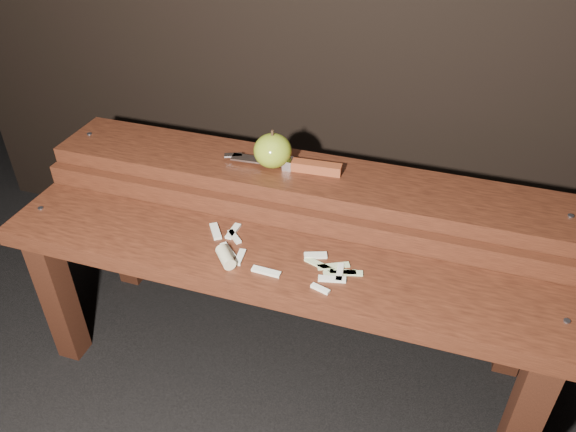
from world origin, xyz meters
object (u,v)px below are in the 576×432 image
(knife, at_px, (301,165))
(bench_rear_tier, at_px, (302,203))
(bench_front_tier, at_px, (270,286))
(apple, at_px, (273,151))

(knife, bearing_deg, bench_rear_tier, -50.58)
(bench_front_tier, xyz_separation_m, knife, (-0.01, 0.23, 0.16))
(apple, height_order, knife, apple)
(bench_front_tier, relative_size, apple, 13.36)
(bench_rear_tier, distance_m, apple, 0.14)
(bench_front_tier, relative_size, bench_rear_tier, 1.00)
(bench_rear_tier, xyz_separation_m, knife, (-0.01, 0.01, 0.10))
(bench_front_tier, height_order, knife, knife)
(bench_rear_tier, xyz_separation_m, apple, (-0.07, 0.00, 0.12))
(apple, bearing_deg, knife, 2.45)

